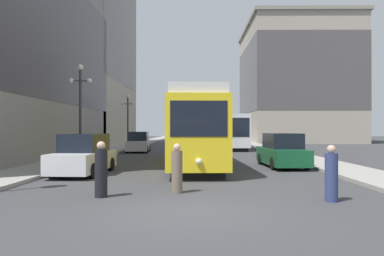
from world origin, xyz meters
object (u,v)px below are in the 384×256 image
streetcar (193,128)px  lamp_post_left_near (80,98)px  pedestrian_crossing_near (331,175)px  pedestrian_crossing_far (177,170)px  lamp_post_left_far (128,113)px  parked_car_right_far (282,151)px  parked_car_left_near (139,143)px  parked_car_left_mid (84,155)px  pedestrian_on_sidewalk (101,171)px  transit_bus (231,130)px

streetcar → lamp_post_left_near: 7.11m
pedestrian_crossing_near → pedestrian_crossing_far: size_ratio=1.01×
lamp_post_left_near → lamp_post_left_far: 15.36m
parked_car_right_far → pedestrian_crossing_far: size_ratio=2.97×
parked_car_left_near → parked_car_left_mid: same height
parked_car_left_mid → pedestrian_on_sidewalk: 6.00m
transit_bus → pedestrian_crossing_near: (0.02, -27.61, -1.21)m
pedestrian_on_sidewalk → lamp_post_left_far: size_ratio=0.31×
transit_bus → pedestrian_crossing_near: bearing=-88.7°
parked_car_left_near → transit_bus: bearing=29.3°
transit_bus → lamp_post_left_near: (-10.76, -16.07, 2.00)m
parked_car_left_mid → pedestrian_crossing_near: size_ratio=2.93×
streetcar → pedestrian_crossing_far: 9.63m
pedestrian_crossing_far → lamp_post_left_near: 12.46m
parked_car_left_mid → lamp_post_left_far: size_ratio=0.85×
transit_bus → lamp_post_left_near: 19.45m
parked_car_left_mid → parked_car_right_far: 10.22m
streetcar → pedestrian_crossing_near: bearing=-72.1°
pedestrian_crossing_far → pedestrian_on_sidewalk: size_ratio=0.94×
lamp_post_left_near → parked_car_right_far: bearing=-10.9°
parked_car_right_far → lamp_post_left_far: size_ratio=0.86×
lamp_post_left_near → parked_car_left_mid: bearing=-70.5°
parked_car_left_near → lamp_post_left_near: size_ratio=0.77×
streetcar → pedestrian_crossing_near: 11.62m
parked_car_left_near → pedestrian_crossing_far: 21.16m
parked_car_left_mid → pedestrian_crossing_near: 10.81m
pedestrian_on_sidewalk → transit_bus: bearing=106.5°
lamp_post_left_near → lamp_post_left_far: size_ratio=1.06×
parked_car_left_mid → lamp_post_left_near: lamp_post_left_near is taller
streetcar → parked_car_left_near: (-4.93, 11.16, -1.26)m
parked_car_left_near → lamp_post_left_far: lamp_post_left_far is taller
pedestrian_crossing_near → lamp_post_left_near: (-10.78, 11.54, 3.21)m
pedestrian_crossing_near → pedestrian_crossing_far: pedestrian_crossing_near is taller
lamp_post_left_near → pedestrian_crossing_near: bearing=-46.9°
parked_car_left_mid → parked_car_left_near: bearing=92.5°
pedestrian_crossing_far → lamp_post_left_far: (-6.37, 25.58, 3.01)m
pedestrian_crossing_near → pedestrian_on_sidewalk: pedestrian_on_sidewalk is taller
parked_car_left_near → pedestrian_crossing_near: bearing=-71.1°
parked_car_left_mid → pedestrian_on_sidewalk: bearing=-65.7°
transit_bus → pedestrian_crossing_near: 27.64m
parked_car_left_mid → pedestrian_crossing_near: parked_car_left_mid is taller
streetcar → parked_car_left_mid: bearing=-138.6°
lamp_post_left_near → lamp_post_left_far: (0.00, 15.36, -0.20)m
streetcar → pedestrian_on_sidewalk: streetcar is taller
pedestrian_crossing_far → parked_car_right_far: bearing=-177.5°
pedestrian_crossing_near → lamp_post_left_far: lamp_post_left_far is taller
parked_car_right_far → pedestrian_crossing_far: 9.55m
pedestrian_on_sidewalk → streetcar: bearing=105.5°
transit_bus → pedestrian_on_sidewalk: 27.84m
transit_bus → parked_car_left_mid: transit_bus is taller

